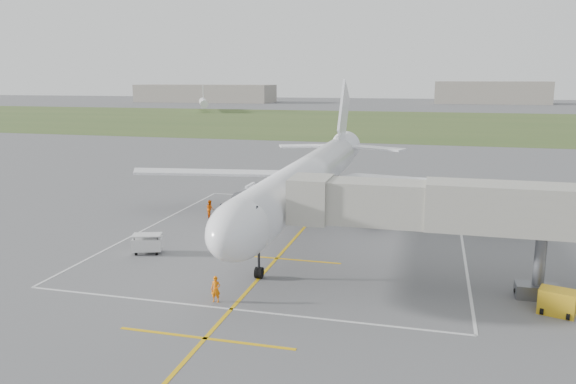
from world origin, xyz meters
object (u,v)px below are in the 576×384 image
(gpu_unit, at_px, (557,302))
(ramp_worker_nose, at_px, (216,289))
(airliner, at_px, (308,178))
(baggage_cart, at_px, (147,244))
(ramp_worker_wing, at_px, (210,209))
(jet_bridge, at_px, (504,223))

(gpu_unit, relative_size, ramp_worker_nose, 1.38)
(airliner, height_order, ramp_worker_nose, airliner)
(gpu_unit, relative_size, baggage_cart, 0.90)
(ramp_worker_nose, height_order, ramp_worker_wing, ramp_worker_wing)
(jet_bridge, bearing_deg, baggage_cart, 175.24)
(baggage_cart, height_order, ramp_worker_wing, ramp_worker_wing)
(ramp_worker_wing, bearing_deg, baggage_cart, 137.02)
(jet_bridge, height_order, ramp_worker_wing, jet_bridge)
(airliner, height_order, jet_bridge, airliner)
(airliner, bearing_deg, jet_bridge, -42.19)
(baggage_cart, relative_size, ramp_worker_nose, 1.53)
(airliner, xyz_separation_m, gpu_unit, (18.71, -16.58, -3.66))
(airliner, bearing_deg, baggage_cart, -130.26)
(ramp_worker_nose, bearing_deg, airliner, 82.03)
(gpu_unit, bearing_deg, ramp_worker_wing, 167.94)
(gpu_unit, distance_m, ramp_worker_nose, 20.29)
(ramp_worker_wing, bearing_deg, airliner, -131.34)
(airliner, height_order, gpu_unit, airliner)
(jet_bridge, distance_m, ramp_worker_wing, 29.57)
(jet_bridge, bearing_deg, ramp_worker_nose, -161.49)
(airliner, height_order, ramp_worker_wing, airliner)
(gpu_unit, relative_size, ramp_worker_wing, 1.28)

